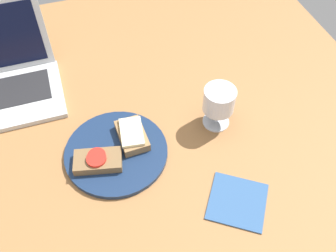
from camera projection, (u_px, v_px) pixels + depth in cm
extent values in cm
cube|color=#9E6B3D|center=(146.00, 144.00, 98.22)|extent=(140.00, 140.00, 3.00)
cylinder|color=navy|center=(116.00, 152.00, 93.95)|extent=(25.87, 25.87, 1.27)
cube|color=#937047|center=(132.00, 136.00, 94.87)|extent=(6.99, 10.73, 2.39)
cube|color=#F4EAB7|center=(132.00, 132.00, 93.61)|extent=(6.67, 9.54, 0.84)
cube|color=brown|center=(98.00, 161.00, 90.19)|extent=(12.55, 8.62, 2.30)
cylinder|color=red|center=(96.00, 159.00, 88.80)|extent=(4.78, 4.78, 0.69)
cylinder|color=red|center=(97.00, 155.00, 89.41)|extent=(4.34, 4.34, 0.63)
cylinder|color=white|center=(216.00, 123.00, 100.39)|extent=(7.12, 7.12, 0.40)
cylinder|color=white|center=(218.00, 116.00, 98.19)|extent=(1.00, 1.00, 5.23)
cylinder|color=white|center=(220.00, 101.00, 93.63)|extent=(8.16, 8.16, 6.40)
cylinder|color=white|center=(220.00, 103.00, 94.10)|extent=(7.51, 7.51, 5.22)
cube|color=#33598C|center=(237.00, 201.00, 85.93)|extent=(17.65, 17.59, 0.40)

